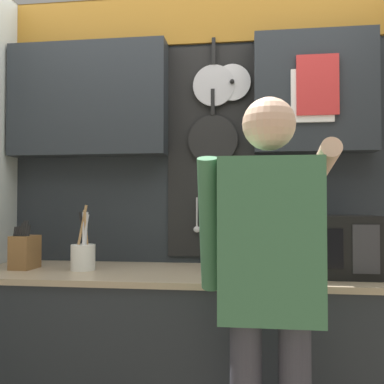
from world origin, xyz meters
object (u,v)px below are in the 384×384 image
(microwave, at_px, (317,245))
(utensil_crock, at_px, (83,255))
(person, at_px, (269,274))
(knife_block, at_px, (25,251))

(microwave, bearing_deg, utensil_crock, 179.91)
(utensil_crock, height_order, person, person)
(utensil_crock, bearing_deg, person, -29.89)
(knife_block, relative_size, person, 0.16)
(microwave, bearing_deg, knife_block, 179.99)
(microwave, distance_m, person, 0.61)
(knife_block, relative_size, utensil_crock, 0.76)
(knife_block, height_order, person, person)
(person, bearing_deg, knife_block, 156.95)
(microwave, height_order, knife_block, microwave)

